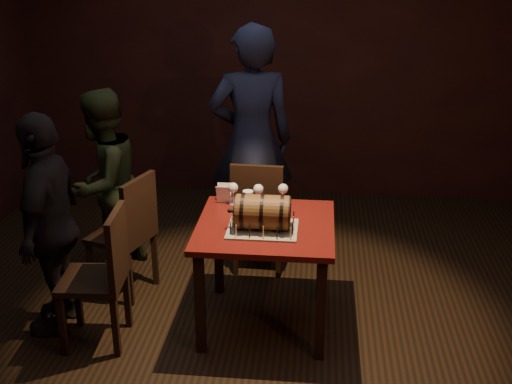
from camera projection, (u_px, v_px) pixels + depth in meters
room_shell at (240, 127)px, 4.00m from camera, size 5.04×5.04×2.80m
pub_table at (265, 239)px, 4.26m from camera, size 0.90×0.90×0.75m
cake_board at (263, 229)px, 4.13m from camera, size 0.45×0.35×0.01m
barrel_cake at (263, 212)px, 4.08m from camera, size 0.40×0.24×0.24m
birthday_candles at (263, 222)px, 4.11m from camera, size 0.40×0.30×0.09m
wine_glass_left at (233, 189)px, 4.49m from camera, size 0.07×0.07×0.16m
wine_glass_mid at (258, 190)px, 4.46m from camera, size 0.07×0.07×0.16m
wine_glass_right at (283, 190)px, 4.47m from camera, size 0.07×0.07×0.16m
pint_of_ale at (248, 202)px, 4.39m from camera, size 0.07×0.07×0.15m
menu_card at (224, 194)px, 4.54m from camera, size 0.10×0.05×0.13m
chair_back at (258, 211)px, 5.00m from camera, size 0.42×0.42×0.93m
chair_left_rear at (130, 229)px, 4.69m from camera, size 0.50×0.50×0.93m
chair_left_front at (104, 271)px, 4.10m from camera, size 0.43×0.43×0.93m
person_back at (251, 141)px, 5.27m from camera, size 0.78×0.59×1.91m
person_left_rear at (103, 184)px, 4.94m from camera, size 0.76×0.86×1.48m
person_left_front at (50, 224)px, 4.19m from camera, size 0.42×0.91×1.52m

